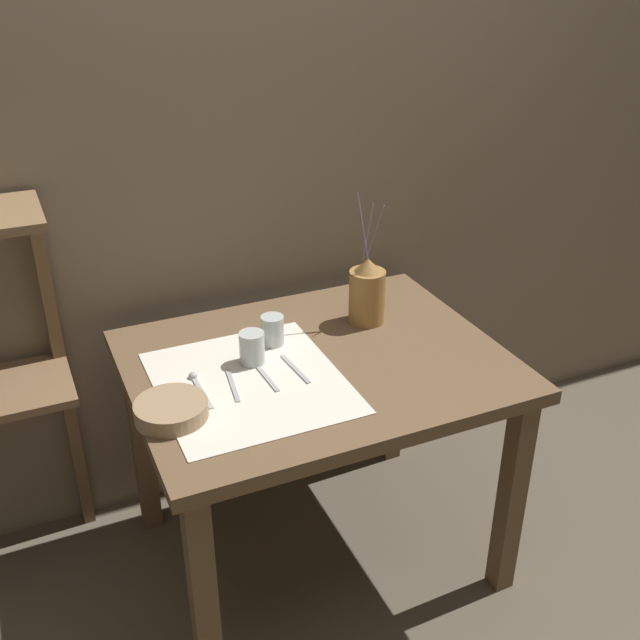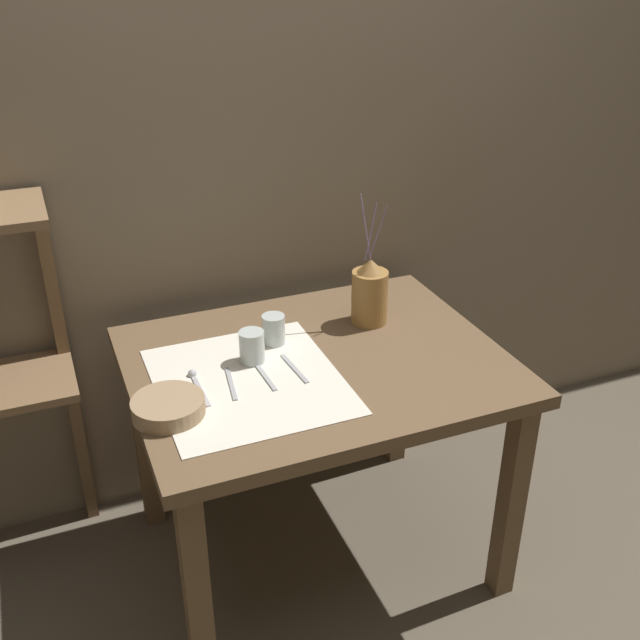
# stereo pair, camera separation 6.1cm
# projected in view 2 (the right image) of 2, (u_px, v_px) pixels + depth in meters

# --- Properties ---
(ground_plane) EXTENTS (12.00, 12.00, 0.00)m
(ground_plane) POSITION_uv_depth(u_px,v_px,m) (317.00, 550.00, 2.40)
(ground_plane) COLOR brown
(stone_wall_back) EXTENTS (7.00, 0.06, 2.40)m
(stone_wall_back) POSITION_uv_depth(u_px,v_px,m) (253.00, 141.00, 2.27)
(stone_wall_back) COLOR #7A6B56
(stone_wall_back) RESTS_ON ground_plane
(wooden_table) EXTENTS (1.03, 0.81, 0.71)m
(wooden_table) POSITION_uv_depth(u_px,v_px,m) (317.00, 390.00, 2.12)
(wooden_table) COLOR brown
(wooden_table) RESTS_ON ground_plane
(linen_cloth) EXTENTS (0.47, 0.53, 0.00)m
(linen_cloth) POSITION_uv_depth(u_px,v_px,m) (248.00, 381.00, 1.97)
(linen_cloth) COLOR silver
(linen_cloth) RESTS_ON wooden_table
(pitcher_with_flowers) EXTENTS (0.11, 0.11, 0.40)m
(pitcher_with_flowers) POSITION_uv_depth(u_px,v_px,m) (370.00, 293.00, 2.23)
(pitcher_with_flowers) COLOR olive
(pitcher_with_flowers) RESTS_ON wooden_table
(wooden_bowl) EXTENTS (0.18, 0.18, 0.04)m
(wooden_bowl) POSITION_uv_depth(u_px,v_px,m) (168.00, 407.00, 1.82)
(wooden_bowl) COLOR #9E7F5B
(wooden_bowl) RESTS_ON wooden_table
(glass_tumbler_near) EXTENTS (0.07, 0.07, 0.09)m
(glass_tumbler_near) POSITION_uv_depth(u_px,v_px,m) (252.00, 347.00, 2.03)
(glass_tumbler_near) COLOR #B7C1BC
(glass_tumbler_near) RESTS_ON wooden_table
(glass_tumbler_far) EXTENTS (0.07, 0.07, 0.09)m
(glass_tumbler_far) POSITION_uv_depth(u_px,v_px,m) (274.00, 329.00, 2.13)
(glass_tumbler_far) COLOR #B7C1BC
(glass_tumbler_far) RESTS_ON wooden_table
(spoon_inner) EXTENTS (0.02, 0.17, 0.02)m
(spoon_inner) POSITION_uv_depth(u_px,v_px,m) (195.00, 380.00, 1.96)
(spoon_inner) COLOR #A8A8AD
(spoon_inner) RESTS_ON wooden_table
(fork_outer) EXTENTS (0.03, 0.16, 0.00)m
(fork_outer) POSITION_uv_depth(u_px,v_px,m) (231.00, 383.00, 1.95)
(fork_outer) COLOR #A8A8AD
(fork_outer) RESTS_ON wooden_table
(fork_inner) EXTENTS (0.02, 0.16, 0.00)m
(fork_inner) POSITION_uv_depth(u_px,v_px,m) (265.00, 375.00, 1.99)
(fork_inner) COLOR #A8A8AD
(fork_inner) RESTS_ON wooden_table
(knife_center) EXTENTS (0.02, 0.16, 0.00)m
(knife_center) POSITION_uv_depth(u_px,v_px,m) (294.00, 368.00, 2.02)
(knife_center) COLOR #A8A8AD
(knife_center) RESTS_ON wooden_table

